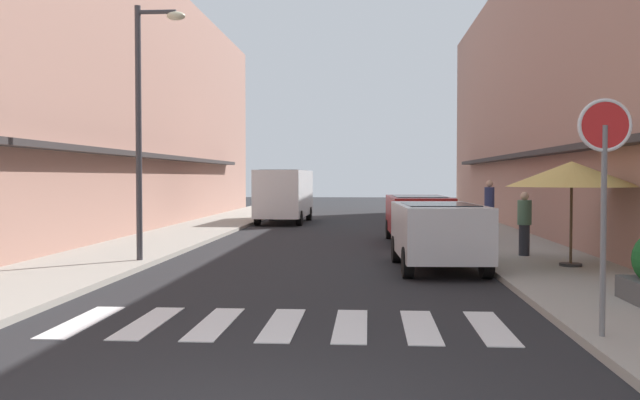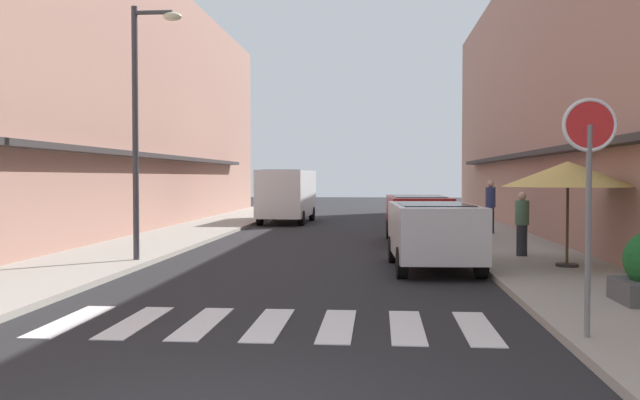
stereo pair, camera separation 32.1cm
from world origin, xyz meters
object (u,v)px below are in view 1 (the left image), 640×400
(pedestrian_walking_near, at_px, (524,222))
(pedestrian_walking_far, at_px, (489,205))
(street_lamp, at_px, (146,107))
(cafe_umbrella, at_px, (572,174))
(round_street_sign, at_px, (604,154))
(parked_car_near, at_px, (438,228))
(delivery_van, at_px, (285,191))
(parked_car_mid, at_px, (418,213))

(pedestrian_walking_near, bearing_deg, pedestrian_walking_far, -77.40)
(street_lamp, xyz_separation_m, cafe_umbrella, (9.54, -0.43, -1.57))
(round_street_sign, relative_size, cafe_umbrella, 1.03)
(round_street_sign, relative_size, pedestrian_walking_near, 1.84)
(pedestrian_walking_near, bearing_deg, parked_car_near, 55.58)
(parked_car_near, height_order, round_street_sign, round_street_sign)
(delivery_van, height_order, street_lamp, street_lamp)
(delivery_van, bearing_deg, parked_car_mid, -60.16)
(cafe_umbrella, xyz_separation_m, pedestrian_walking_far, (-0.22, 9.01, -1.02))
(delivery_van, height_order, round_street_sign, round_street_sign)
(round_street_sign, bearing_deg, pedestrian_walking_far, 85.21)
(parked_car_near, height_order, pedestrian_walking_near, pedestrian_walking_near)
(delivery_van, bearing_deg, parked_car_near, -71.16)
(parked_car_near, relative_size, cafe_umbrella, 1.46)
(street_lamp, distance_m, cafe_umbrella, 9.68)
(parked_car_near, distance_m, parked_car_mid, 6.28)
(parked_car_near, relative_size, pedestrian_walking_near, 2.60)
(round_street_sign, relative_size, pedestrian_walking_far, 1.58)
(delivery_van, xyz_separation_m, round_street_sign, (6.60, -22.38, 0.93))
(pedestrian_walking_near, distance_m, pedestrian_walking_far, 7.02)
(parked_car_mid, distance_m, delivery_van, 10.64)
(cafe_umbrella, bearing_deg, pedestrian_walking_far, 91.41)
(parked_car_mid, height_order, pedestrian_walking_far, pedestrian_walking_far)
(parked_car_mid, xyz_separation_m, pedestrian_walking_near, (2.30, -4.34, 0.02))
(parked_car_mid, distance_m, street_lamp, 9.34)
(parked_car_mid, height_order, street_lamp, street_lamp)
(round_street_sign, xyz_separation_m, cafe_umbrella, (1.55, 6.82, -0.22))
(parked_car_near, height_order, cafe_umbrella, cafe_umbrella)
(delivery_van, distance_m, round_street_sign, 23.35)
(pedestrian_walking_far, bearing_deg, delivery_van, -157.21)
(street_lamp, xyz_separation_m, pedestrian_walking_near, (8.99, 1.57, -2.74))
(delivery_van, relative_size, street_lamp, 0.93)
(parked_car_mid, bearing_deg, pedestrian_walking_far, 45.38)
(parked_car_mid, bearing_deg, pedestrian_walking_near, -62.07)
(parked_car_mid, xyz_separation_m, cafe_umbrella, (2.86, -6.34, 1.19))
(round_street_sign, relative_size, street_lamp, 0.49)
(pedestrian_walking_near, bearing_deg, parked_car_mid, -46.71)
(round_street_sign, distance_m, cafe_umbrella, 7.00)
(street_lamp, bearing_deg, cafe_umbrella, -2.60)
(cafe_umbrella, bearing_deg, pedestrian_walking_near, 105.62)
(cafe_umbrella, relative_size, pedestrian_walking_far, 1.53)
(delivery_van, xyz_separation_m, pedestrian_walking_far, (7.93, -6.55, -0.32))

